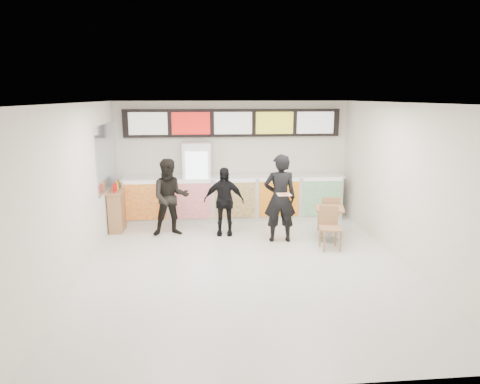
{
  "coord_description": "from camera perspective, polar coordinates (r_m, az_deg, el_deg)",
  "views": [
    {
      "loc": [
        -0.81,
        -7.53,
        3.11
      ],
      "look_at": [
        -0.02,
        1.2,
        1.15
      ],
      "focal_mm": 32.0,
      "sensor_mm": 36.0,
      "label": 1
    }
  ],
  "objects": [
    {
      "name": "drinks_fridge",
      "position": [
        10.84,
        -5.74,
        1.36
      ],
      "size": [
        0.7,
        0.67,
        2.0
      ],
      "color": "white",
      "rests_on": "floor"
    },
    {
      "name": "cafe_table",
      "position": [
        9.55,
        11.83,
        -3.39
      ],
      "size": [
        0.76,
        1.58,
        0.89
      ],
      "rotation": [
        0.0,
        0.0,
        -0.24
      ],
      "color": "#A17449",
      "rests_on": "floor"
    },
    {
      "name": "customer_main",
      "position": [
        9.26,
        5.34,
        -0.83
      ],
      "size": [
        0.71,
        0.48,
        1.93
      ],
      "primitive_type": "imported",
      "rotation": [
        0.0,
        0.0,
        3.11
      ],
      "color": "black",
      "rests_on": "floor"
    },
    {
      "name": "mirror_panel",
      "position": [
        10.3,
        -17.39,
        4.47
      ],
      "size": [
        0.01,
        2.0,
        1.5
      ],
      "primitive_type": "cube",
      "color": "#B2B7BF",
      "rests_on": "wall_left"
    },
    {
      "name": "wall_left",
      "position": [
        8.0,
        -20.94,
        0.17
      ],
      "size": [
        0.0,
        7.0,
        7.0
      ],
      "primitive_type": "plane",
      "rotation": [
        1.57,
        0.0,
        1.57
      ],
      "color": "silver",
      "rests_on": "floor"
    },
    {
      "name": "menu_board",
      "position": [
        10.99,
        -0.95,
        9.19
      ],
      "size": [
        5.5,
        0.14,
        0.7
      ],
      "color": "black",
      "rests_on": "wall_back"
    },
    {
      "name": "ceiling",
      "position": [
        7.57,
        0.98,
        11.79
      ],
      "size": [
        7.0,
        7.0,
        0.0
      ],
      "primitive_type": "plane",
      "rotation": [
        3.14,
        0.0,
        0.0
      ],
      "color": "white",
      "rests_on": "wall_back"
    },
    {
      "name": "floor",
      "position": [
        8.19,
        0.9,
        -9.71
      ],
      "size": [
        7.0,
        7.0,
        0.0
      ],
      "primitive_type": "plane",
      "color": "beige",
      "rests_on": "ground"
    },
    {
      "name": "condiment_ledge",
      "position": [
        10.54,
        -16.01,
        -2.29
      ],
      "size": [
        0.34,
        0.85,
        1.13
      ],
      "color": "#A17449",
      "rests_on": "floor"
    },
    {
      "name": "pizza_slice",
      "position": [
        8.79,
        5.89,
        -0.28
      ],
      "size": [
        0.36,
        0.36,
        0.02
      ],
      "color": "beige",
      "rests_on": "customer_main"
    },
    {
      "name": "wall_right",
      "position": [
        8.59,
        21.27,
        0.95
      ],
      "size": [
        0.0,
        7.0,
        7.0
      ],
      "primitive_type": "plane",
      "rotation": [
        1.57,
        0.0,
        -1.57
      ],
      "color": "silver",
      "rests_on": "floor"
    },
    {
      "name": "wall_back",
      "position": [
        11.17,
        -0.97,
        4.35
      ],
      "size": [
        6.0,
        0.0,
        6.0
      ],
      "primitive_type": "plane",
      "rotation": [
        1.57,
        0.0,
        0.0
      ],
      "color": "silver",
      "rests_on": "floor"
    },
    {
      "name": "customer_mid",
      "position": [
        9.7,
        -2.17,
        -1.24
      ],
      "size": [
        0.95,
        0.47,
        1.57
      ],
      "primitive_type": "imported",
      "rotation": [
        0.0,
        0.0,
        -0.1
      ],
      "color": "black",
      "rests_on": "floor"
    },
    {
      "name": "customer_left",
      "position": [
        9.77,
        -9.26,
        -0.73
      ],
      "size": [
        0.94,
        0.77,
        1.76
      ],
      "primitive_type": "imported",
      "rotation": [
        0.0,
        0.0,
        0.13
      ],
      "color": "black",
      "rests_on": "floor"
    },
    {
      "name": "service_counter",
      "position": [
        10.95,
        -0.79,
        -0.77
      ],
      "size": [
        5.56,
        0.77,
        1.14
      ],
      "color": "silver",
      "rests_on": "floor"
    }
  ]
}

